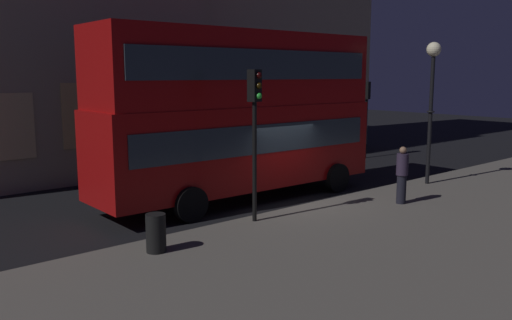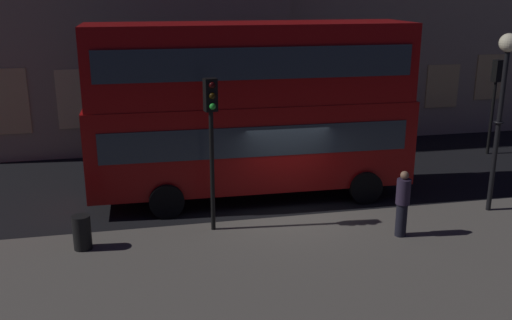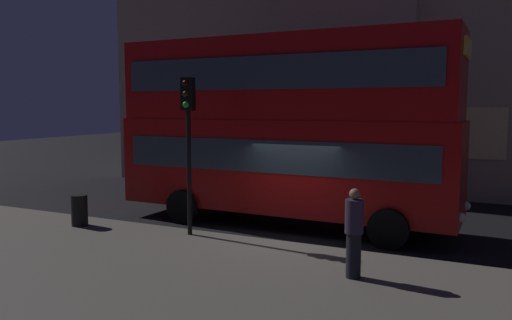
{
  "view_description": "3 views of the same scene",
  "coord_description": "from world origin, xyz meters",
  "px_view_note": "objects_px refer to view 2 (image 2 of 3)",
  "views": [
    {
      "loc": [
        -11.72,
        -11.9,
        4.11
      ],
      "look_at": [
        -1.54,
        -0.05,
        1.61
      ],
      "focal_mm": 37.43,
      "sensor_mm": 36.0,
      "label": 1
    },
    {
      "loc": [
        -4.35,
        -15.48,
        6.42
      ],
      "look_at": [
        -0.78,
        1.16,
        1.35
      ],
      "focal_mm": 40.39,
      "sensor_mm": 36.0,
      "label": 2
    },
    {
      "loc": [
        4.85,
        -12.15,
        3.54
      ],
      "look_at": [
        -1.55,
        1.16,
        1.94
      ],
      "focal_mm": 35.53,
      "sensor_mm": 36.0,
      "label": 3
    }
  ],
  "objects_px": {
    "traffic_light_far_side": "(495,87)",
    "pedestrian": "(402,203)",
    "litter_bin": "(82,232)",
    "double_decker_bus": "(251,104)",
    "traffic_light_near_kerb": "(211,123)",
    "street_lamp": "(504,81)"
  },
  "relations": [
    {
      "from": "traffic_light_far_side",
      "to": "pedestrian",
      "type": "distance_m",
      "value": 10.18
    },
    {
      "from": "traffic_light_far_side",
      "to": "litter_bin",
      "type": "xyz_separation_m",
      "value": [
        -15.38,
        -6.07,
        -2.16
      ]
    },
    {
      "from": "double_decker_bus",
      "to": "traffic_light_near_kerb",
      "type": "bearing_deg",
      "value": -120.36
    },
    {
      "from": "traffic_light_near_kerb",
      "to": "litter_bin",
      "type": "bearing_deg",
      "value": 177.33
    },
    {
      "from": "traffic_light_near_kerb",
      "to": "street_lamp",
      "type": "xyz_separation_m",
      "value": [
        8.18,
        -0.27,
        0.88
      ]
    },
    {
      "from": "traffic_light_near_kerb",
      "to": "street_lamp",
      "type": "relative_size",
      "value": 0.8
    },
    {
      "from": "traffic_light_near_kerb",
      "to": "street_lamp",
      "type": "height_order",
      "value": "street_lamp"
    },
    {
      "from": "traffic_light_near_kerb",
      "to": "pedestrian",
      "type": "bearing_deg",
      "value": -27.74
    },
    {
      "from": "traffic_light_near_kerb",
      "to": "street_lamp",
      "type": "bearing_deg",
      "value": -12.92
    },
    {
      "from": "double_decker_bus",
      "to": "street_lamp",
      "type": "bearing_deg",
      "value": -22.73
    },
    {
      "from": "double_decker_bus",
      "to": "litter_bin",
      "type": "xyz_separation_m",
      "value": [
        -4.98,
        -3.12,
        -2.47
      ]
    },
    {
      "from": "pedestrian",
      "to": "litter_bin",
      "type": "relative_size",
      "value": 2.03
    },
    {
      "from": "traffic_light_near_kerb",
      "to": "litter_bin",
      "type": "xyz_separation_m",
      "value": [
        -3.39,
        -0.5,
        -2.52
      ]
    },
    {
      "from": "pedestrian",
      "to": "traffic_light_near_kerb",
      "type": "bearing_deg",
      "value": 88.34
    },
    {
      "from": "double_decker_bus",
      "to": "traffic_light_near_kerb",
      "type": "distance_m",
      "value": 3.07
    },
    {
      "from": "traffic_light_far_side",
      "to": "litter_bin",
      "type": "height_order",
      "value": "traffic_light_far_side"
    },
    {
      "from": "traffic_light_near_kerb",
      "to": "double_decker_bus",
      "type": "bearing_deg",
      "value": 47.67
    },
    {
      "from": "traffic_light_near_kerb",
      "to": "pedestrian",
      "type": "xyz_separation_m",
      "value": [
        4.8,
        -1.44,
        -2.04
      ]
    },
    {
      "from": "double_decker_bus",
      "to": "pedestrian",
      "type": "distance_m",
      "value": 5.54
    },
    {
      "from": "pedestrian",
      "to": "litter_bin",
      "type": "xyz_separation_m",
      "value": [
        -8.19,
        0.94,
        -0.48
      ]
    },
    {
      "from": "traffic_light_far_side",
      "to": "pedestrian",
      "type": "xyz_separation_m",
      "value": [
        -7.19,
        -7.01,
        -1.68
      ]
    },
    {
      "from": "double_decker_bus",
      "to": "traffic_light_far_side",
      "type": "distance_m",
      "value": 10.81
    }
  ]
}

